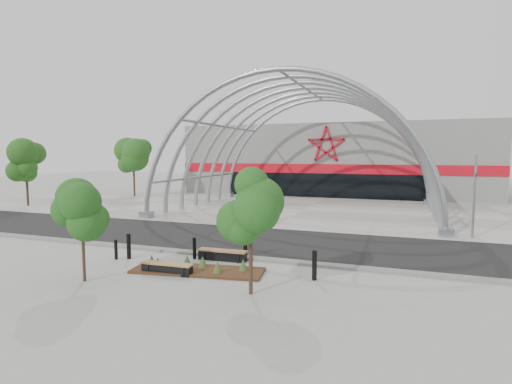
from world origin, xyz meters
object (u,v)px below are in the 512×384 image
at_px(bollard_2, 194,248).
at_px(bench_1, 222,255).
at_px(signal_pole, 474,195).
at_px(street_tree_0, 82,212).
at_px(bench_0, 167,269).
at_px(street_tree_1, 251,210).

bearing_deg(bollard_2, bench_1, 8.38).
distance_m(signal_pole, street_tree_0, 19.80).
bearing_deg(bench_0, street_tree_0, -143.20).
distance_m(bench_1, bollard_2, 1.33).
bearing_deg(bench_1, bench_0, -114.84).
bearing_deg(street_tree_0, street_tree_1, 7.44).
bearing_deg(street_tree_1, bench_1, 126.95).
distance_m(street_tree_1, bollard_2, 5.71).
bearing_deg(bench_1, street_tree_0, -129.40).
height_order(bench_1, bollard_2, bollard_2).
relative_size(street_tree_1, bench_1, 1.76).
bearing_deg(bench_0, bollard_2, 92.20).
bearing_deg(bench_1, bollard_2, -171.62).
xyz_separation_m(street_tree_0, street_tree_1, (6.27, 0.82, 0.26)).
height_order(bench_0, bollard_2, bollard_2).
bearing_deg(bollard_2, signal_pole, 35.82).
relative_size(signal_pole, bench_0, 2.17).
relative_size(bench_0, bollard_2, 2.20).
bearing_deg(signal_pole, bench_0, -137.37).
bearing_deg(bollard_2, bench_0, -87.80).
xyz_separation_m(bench_1, bollard_2, (-1.29, -0.19, 0.26)).
distance_m(street_tree_0, bench_0, 3.82).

